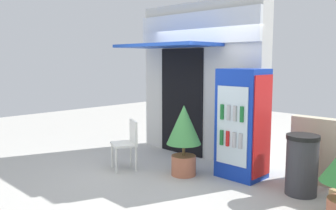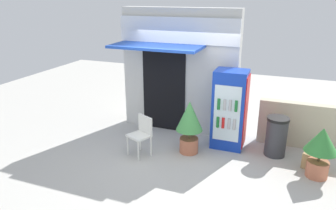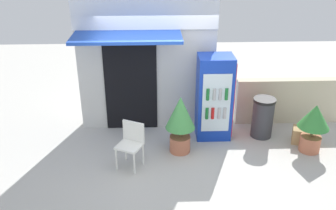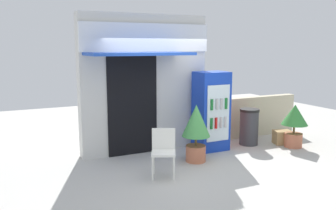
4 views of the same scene
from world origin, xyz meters
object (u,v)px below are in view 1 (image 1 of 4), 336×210
Objects in this scene: drink_cooler at (243,124)px; trash_bin at (302,165)px; potted_plant_near_shop at (184,133)px; plastic_chair at (128,141)px.

drink_cooler is 2.05× the size of trash_bin.
potted_plant_near_shop reaches higher than trash_bin.
trash_bin is (1.03, -0.05, -0.45)m from drink_cooler.
drink_cooler is 2.07× the size of plastic_chair.
potted_plant_near_shop is at bearing -162.95° from trash_bin.
drink_cooler reaches higher than potted_plant_near_shop.
plastic_chair is at bearing -154.65° from potted_plant_near_shop.
plastic_chair is 1.05m from potted_plant_near_shop.
potted_plant_near_shop is 1.88m from trash_bin.
drink_cooler is 0.97m from potted_plant_near_shop.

